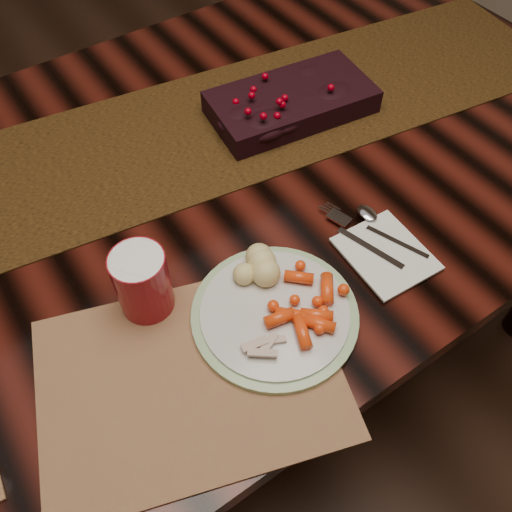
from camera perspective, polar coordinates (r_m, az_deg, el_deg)
floor at (r=1.62m, az=-4.14°, el=-10.99°), size 5.00×5.00×0.00m
dining_table at (r=1.29m, az=-5.10°, el=-3.69°), size 1.80×1.00×0.75m
table_runner at (r=1.08m, az=-8.62°, el=12.02°), size 1.75×0.59×0.00m
centerpiece at (r=1.12m, az=3.76°, el=16.20°), size 0.34×0.20×0.06m
placemat_main at (r=0.77m, az=-6.98°, el=-12.59°), size 0.49×0.41×0.00m
dinner_plate at (r=0.81m, az=1.99°, el=-6.09°), size 0.32×0.32×0.01m
baby_carrots at (r=0.80m, az=5.17°, el=-4.73°), size 0.15×0.13×0.02m
mashed_potatoes at (r=0.81m, az=-0.10°, el=-1.36°), size 0.08×0.07×0.04m
turkey_shreds at (r=0.76m, az=0.77°, el=-8.99°), size 0.08×0.07×0.02m
napkin at (r=0.90m, az=13.50°, el=0.25°), size 0.13×0.15×0.00m
fork at (r=0.90m, az=11.11°, el=1.65°), size 0.07×0.16×0.00m
spoon at (r=0.92m, az=13.66°, el=2.38°), size 0.07×0.14×0.00m
red_cup at (r=0.79m, az=-11.86°, el=-2.71°), size 0.08×0.08×0.11m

